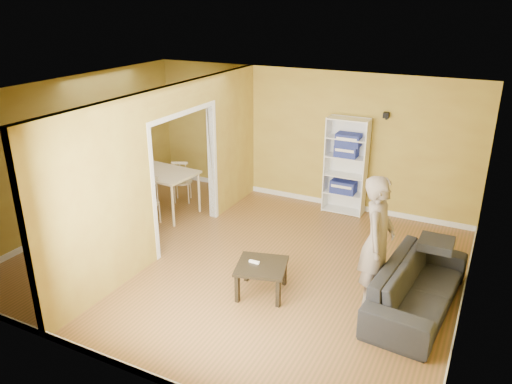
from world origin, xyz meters
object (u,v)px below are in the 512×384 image
(sofa, at_px, (419,280))
(person, at_px, (378,230))
(chair_far, at_px, (182,180))
(chair_left, at_px, (132,185))
(bookshelf, at_px, (347,165))
(dining_table, at_px, (160,175))
(chair_near, at_px, (148,202))
(coffee_table, at_px, (262,269))

(sofa, bearing_deg, person, 104.69)
(person, distance_m, chair_far, 4.69)
(sofa, bearing_deg, chair_left, 84.65)
(bookshelf, distance_m, dining_table, 3.48)
(sofa, relative_size, chair_far, 2.46)
(dining_table, height_order, chair_near, chair_near)
(coffee_table, distance_m, dining_table, 3.38)
(sofa, height_order, chair_far, chair_far)
(bookshelf, bearing_deg, coffee_table, -92.61)
(person, distance_m, dining_table, 4.48)
(chair_far, bearing_deg, person, 132.60)
(bookshelf, xyz_separation_m, dining_table, (-3.07, -1.63, -0.17))
(sofa, xyz_separation_m, coffee_table, (-1.97, -0.61, -0.04))
(bookshelf, relative_size, chair_left, 2.09)
(person, distance_m, chair_near, 4.28)
(bookshelf, xyz_separation_m, coffee_table, (-0.15, -3.29, -0.53))
(coffee_table, bearing_deg, sofa, 17.24)
(bookshelf, bearing_deg, chair_far, -161.94)
(person, bearing_deg, dining_table, 72.97)
(bookshelf, relative_size, chair_far, 2.07)
(coffee_table, distance_m, chair_near, 3.00)
(person, relative_size, chair_far, 2.38)
(person, height_order, bookshelf, person)
(coffee_table, distance_m, chair_far, 3.69)
(person, relative_size, coffee_table, 3.14)
(sofa, relative_size, dining_table, 1.65)
(sofa, xyz_separation_m, chair_near, (-4.76, 0.48, 0.03))
(person, relative_size, chair_left, 2.41)
(chair_left, bearing_deg, chair_far, 124.48)
(dining_table, relative_size, chair_far, 1.49)
(dining_table, height_order, chair_left, chair_left)
(chair_far, bearing_deg, chair_left, 16.16)
(chair_near, height_order, chair_far, chair_near)
(coffee_table, distance_m, chair_left, 3.98)
(person, xyz_separation_m, chair_left, (-5.03, 1.14, -0.61))
(sofa, height_order, dining_table, sofa)
(person, relative_size, dining_table, 1.60)
(chair_left, bearing_deg, dining_table, 83.39)
(bookshelf, bearing_deg, chair_near, -143.28)
(person, height_order, chair_left, person)
(person, bearing_deg, sofa, -82.84)
(person, height_order, chair_near, person)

